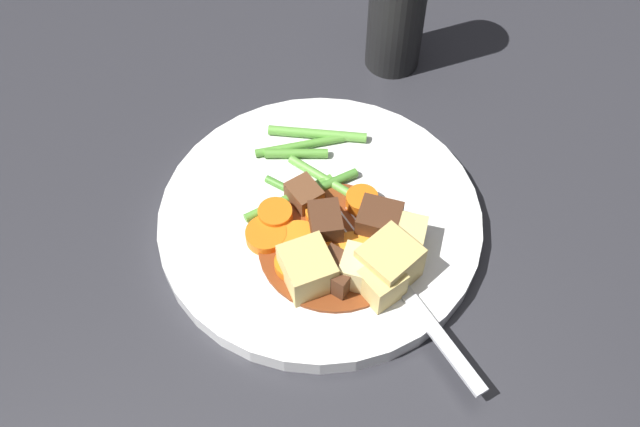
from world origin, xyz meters
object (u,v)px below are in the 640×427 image
carrot_slice_5 (321,215)px  meat_chunk_2 (328,225)px  potato_chunk_1 (389,263)px  potato_chunk_3 (358,269)px  carrot_slice_0 (360,197)px  carrot_slice_7 (299,242)px  carrot_slice_2 (353,252)px  carrot_slice_6 (315,257)px  carrot_slice_4 (293,265)px  dinner_plate (320,219)px  carrot_slice_1 (276,220)px  fork (402,287)px  carrot_slice_3 (266,235)px  meat_chunk_0 (304,195)px  potato_chunk_2 (405,237)px  potato_chunk_4 (307,269)px  meat_chunk_3 (332,273)px  meat_chunk_1 (379,222)px  potato_chunk_0 (382,284)px

carrot_slice_5 → meat_chunk_2: meat_chunk_2 is taller
potato_chunk_1 → potato_chunk_3: (-0.00, -0.02, -0.00)m
carrot_slice_0 → carrot_slice_7: size_ratio=0.73×
carrot_slice_2 → carrot_slice_6: bearing=-89.8°
potato_chunk_3 → carrot_slice_4: bearing=-110.6°
dinner_plate → carrot_slice_1: (0.00, -0.04, 0.01)m
carrot_slice_5 → potato_chunk_1: potato_chunk_1 is taller
carrot_slice_7 → fork: (0.05, 0.07, -0.00)m
carrot_slice_5 → potato_chunk_1: 0.07m
carrot_slice_3 → meat_chunk_0: bearing=129.6°
potato_chunk_2 → potato_chunk_4: bearing=-79.2°
potato_chunk_1 → carrot_slice_2: bearing=-135.8°
meat_chunk_2 → meat_chunk_3: 0.04m
dinner_plate → fork: bearing=30.2°
carrot_slice_3 → fork: (0.06, 0.09, -0.00)m
meat_chunk_2 → meat_chunk_1: bearing=83.9°
carrot_slice_6 → potato_chunk_4: bearing=-31.3°
dinner_plate → carrot_slice_4: (0.05, -0.03, 0.01)m
carrot_slice_5 → potato_chunk_2: bearing=56.9°
potato_chunk_4 → meat_chunk_3: potato_chunk_4 is taller
dinner_plate → potato_chunk_1: size_ratio=6.66×
carrot_slice_7 → potato_chunk_4: bearing=2.1°
carrot_slice_0 → carrot_slice_2: size_ratio=0.81×
potato_chunk_4 → carrot_slice_6: bearing=148.7°
carrot_slice_1 → carrot_slice_5: bearing=88.1°
carrot_slice_2 → potato_chunk_0: 0.04m
potato_chunk_0 → potato_chunk_2: bearing=142.9°
potato_chunk_4 → meat_chunk_2: potato_chunk_4 is taller
potato_chunk_0 → potato_chunk_3: bearing=-138.1°
potato_chunk_0 → meat_chunk_3: size_ratio=0.99×
carrot_slice_4 → potato_chunk_2: bearing=92.3°
fork → meat_chunk_1: bearing=-175.1°
dinner_plate → carrot_slice_3: bearing=-70.8°
potato_chunk_3 → fork: 0.03m
potato_chunk_2 → meat_chunk_2: 0.06m
meat_chunk_2 → potato_chunk_4: bearing=-31.9°
carrot_slice_4 → potato_chunk_1: size_ratio=0.70×
potato_chunk_1 → fork: (0.01, 0.01, -0.02)m
meat_chunk_2 → fork: 0.07m
meat_chunk_0 → meat_chunk_1: meat_chunk_1 is taller
carrot_slice_6 → potato_chunk_1: bearing=66.5°
potato_chunk_1 → meat_chunk_2: potato_chunk_1 is taller
carrot_slice_3 → meat_chunk_1: 0.09m
carrot_slice_7 → potato_chunk_2: bearing=78.4°
carrot_slice_4 → meat_chunk_2: meat_chunk_2 is taller
carrot_slice_6 → potato_chunk_4: 0.02m
meat_chunk_3 → carrot_slice_1: bearing=-151.3°
carrot_slice_4 → potato_chunk_3: size_ratio=0.96×
carrot_slice_7 → carrot_slice_1: bearing=-148.5°
potato_chunk_1 → potato_chunk_4: bearing=-97.3°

